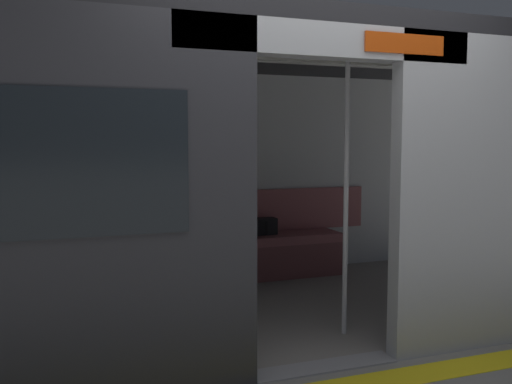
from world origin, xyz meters
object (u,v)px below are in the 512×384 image
at_px(bench_seat, 220,249).
at_px(grab_pole_far, 346,193).
at_px(train_car, 249,133).
at_px(book, 190,237).
at_px(person_seated, 225,217).
at_px(grab_pole_door, 238,198).
at_px(handbag, 264,226).

relative_size(bench_seat, grab_pole_far, 1.26).
bearing_deg(bench_seat, grab_pole_far, 103.36).
height_order(train_car, book, train_car).
distance_m(train_car, book, 1.55).
relative_size(bench_seat, person_seated, 2.24).
bearing_deg(person_seated, grab_pole_door, 75.38).
relative_size(handbag, grab_pole_far, 0.12).
bearing_deg(person_seated, grab_pole_far, 102.40).
bearing_deg(grab_pole_door, train_car, -114.77).
distance_m(bench_seat, grab_pole_door, 2.00).
bearing_deg(grab_pole_far, grab_pole_door, 3.89).
distance_m(handbag, book, 0.78).
xyz_separation_m(train_car, book, (0.21, -1.14, -1.02)).
distance_m(person_seated, grab_pole_door, 1.87).
height_order(book, grab_pole_far, grab_pole_far).
bearing_deg(bench_seat, grab_pole_door, 77.05).
bearing_deg(handbag, book, -1.63).
relative_size(handbag, grab_pole_door, 0.12).
relative_size(handbag, book, 1.18).
bearing_deg(book, grab_pole_far, 93.51).
height_order(person_seated, grab_pole_door, grab_pole_door).
bearing_deg(book, person_seated, 138.47).
bearing_deg(grab_pole_far, bench_seat, -76.64).
relative_size(train_car, bench_seat, 2.43).
xyz_separation_m(bench_seat, handbag, (-0.50, -0.07, 0.19)).
height_order(train_car, bench_seat, train_car).
bearing_deg(handbag, grab_pole_far, 87.53).
distance_m(train_car, bench_seat, 1.55).
height_order(train_car, handbag, train_car).
relative_size(train_car, grab_pole_door, 3.06).
xyz_separation_m(book, grab_pole_far, (-0.69, 1.86, 0.58)).
height_order(handbag, grab_pole_door, grab_pole_door).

